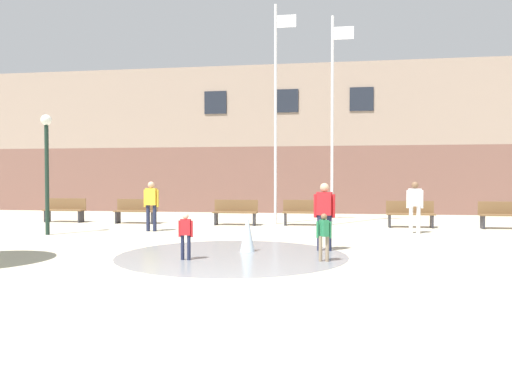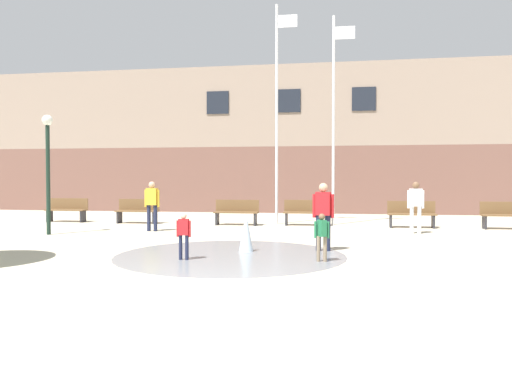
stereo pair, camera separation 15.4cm
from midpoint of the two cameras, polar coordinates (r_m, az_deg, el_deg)
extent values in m
plane|color=#BCB299|center=(7.60, -8.55, -11.43)|extent=(100.00, 100.00, 0.00)
cube|color=brown|center=(26.98, 4.58, 1.43)|extent=(36.00, 6.00, 3.22)
cube|color=gray|center=(27.20, 4.59, 8.99)|extent=(36.00, 6.00, 3.93)
cube|color=#1E232D|center=(24.82, -4.22, 10.15)|extent=(1.10, 0.06, 1.10)
cube|color=#1E232D|center=(24.25, 3.98, 10.36)|extent=(1.10, 0.06, 1.10)
cube|color=#1E232D|center=(24.17, 12.41, 10.35)|extent=(1.10, 0.06, 1.10)
cylinder|color=gray|center=(11.09, -2.52, -7.23)|extent=(5.07, 5.07, 0.01)
cone|color=silver|center=(11.58, -0.76, -4.65)|extent=(0.34, 0.34, 0.89)
cube|color=#28282D|center=(20.97, -22.33, -2.56)|extent=(0.06, 0.40, 0.44)
cube|color=#28282D|center=(20.27, -18.96, -2.66)|extent=(0.06, 0.40, 0.44)
cube|color=brown|center=(20.59, -20.68, -1.93)|extent=(1.60, 0.44, 0.05)
cube|color=brown|center=(20.75, -20.41, -1.25)|extent=(1.60, 0.04, 0.42)
cube|color=#28282D|center=(19.45, -15.12, -2.81)|extent=(0.06, 0.40, 0.44)
cube|color=#28282D|center=(18.91, -11.26, -2.91)|extent=(0.06, 0.40, 0.44)
cube|color=brown|center=(19.15, -13.22, -2.13)|extent=(1.60, 0.44, 0.05)
cube|color=brown|center=(19.32, -13.00, -1.40)|extent=(1.60, 0.04, 0.42)
cube|color=#28282D|center=(18.14, -4.21, -3.08)|extent=(0.06, 0.40, 0.44)
cube|color=#28282D|center=(17.86, 0.17, -3.15)|extent=(0.06, 0.40, 0.44)
cube|color=brown|center=(17.97, -2.04, -2.33)|extent=(1.60, 0.44, 0.05)
cube|color=brown|center=(18.15, -1.91, -1.55)|extent=(1.60, 0.04, 0.42)
cube|color=#28282D|center=(17.99, 3.75, -3.11)|extent=(0.06, 0.40, 0.44)
cube|color=#28282D|center=(17.91, 8.22, -3.15)|extent=(0.06, 0.40, 0.44)
cube|color=brown|center=(17.92, 5.98, -2.35)|extent=(1.60, 0.44, 0.05)
cube|color=brown|center=(18.10, 6.02, -1.57)|extent=(1.60, 0.04, 0.42)
cube|color=#28282D|center=(17.77, 15.38, -3.23)|extent=(0.06, 0.40, 0.44)
cube|color=#28282D|center=(17.97, 19.83, -3.21)|extent=(0.06, 0.40, 0.44)
cube|color=brown|center=(17.84, 17.62, -2.44)|extent=(1.60, 0.44, 0.05)
cube|color=brown|center=(18.02, 17.54, -1.65)|extent=(1.60, 0.04, 0.42)
cube|color=#28282D|center=(18.33, 24.87, -3.18)|extent=(0.06, 0.40, 0.44)
cube|color=brown|center=(18.51, 26.97, -2.40)|extent=(1.60, 0.44, 0.05)
cube|color=brown|center=(18.69, 26.79, -1.64)|extent=(1.60, 0.04, 0.42)
cylinder|color=#89755B|center=(10.33, 7.57, -6.47)|extent=(0.07, 0.07, 0.52)
cylinder|color=#89755B|center=(10.33, 8.33, -6.47)|extent=(0.07, 0.07, 0.52)
cube|color=#237547|center=(10.28, 7.96, -4.11)|extent=(0.21, 0.24, 0.33)
sphere|color=brown|center=(10.26, 7.96, -2.82)|extent=(0.13, 0.13, 0.13)
cylinder|color=#237547|center=(10.29, 7.23, -4.29)|extent=(0.05, 0.05, 0.34)
cylinder|color=#237547|center=(10.28, 8.68, -4.30)|extent=(0.05, 0.05, 0.34)
cylinder|color=silver|center=(16.02, 17.65, -3.06)|extent=(0.12, 0.12, 0.84)
cylinder|color=silver|center=(16.05, 18.42, -3.06)|extent=(0.12, 0.12, 0.84)
cube|color=white|center=(16.00, 18.06, -0.60)|extent=(0.39, 0.31, 0.54)
sphere|color=brown|center=(15.99, 18.07, 0.75)|extent=(0.21, 0.21, 0.21)
cylinder|color=white|center=(15.97, 17.31, -0.79)|extent=(0.08, 0.08, 0.55)
cylinder|color=white|center=(16.03, 18.80, -0.80)|extent=(0.08, 0.08, 0.55)
cylinder|color=#1E233D|center=(11.82, 7.52, -4.66)|extent=(0.12, 0.12, 0.84)
cylinder|color=#1E233D|center=(11.81, 8.59, -4.67)|extent=(0.12, 0.12, 0.84)
cube|color=red|center=(11.76, 8.07, -1.32)|extent=(0.37, 0.27, 0.54)
sphere|color=tan|center=(11.74, 8.08, 0.51)|extent=(0.21, 0.21, 0.21)
cylinder|color=red|center=(11.77, 7.04, -1.58)|extent=(0.08, 0.08, 0.55)
cylinder|color=red|center=(11.76, 9.09, -1.59)|extent=(0.08, 0.08, 0.55)
cylinder|color=#1E233D|center=(10.57, -8.20, -6.29)|extent=(0.07, 0.07, 0.52)
cylinder|color=#1E233D|center=(10.53, -7.49, -6.31)|extent=(0.07, 0.07, 0.52)
cube|color=red|center=(10.50, -7.85, -3.99)|extent=(0.22, 0.14, 0.33)
sphere|color=beige|center=(10.48, -7.86, -2.72)|extent=(0.13, 0.13, 0.13)
cylinder|color=red|center=(10.54, -8.53, -4.15)|extent=(0.05, 0.05, 0.34)
cylinder|color=red|center=(10.46, -7.17, -4.19)|extent=(0.05, 0.05, 0.34)
cylinder|color=#1E233D|center=(16.33, -11.88, -2.93)|extent=(0.12, 0.12, 0.84)
cylinder|color=#1E233D|center=(16.25, -11.16, -2.95)|extent=(0.12, 0.12, 0.84)
cube|color=gold|center=(16.25, -11.54, -0.51)|extent=(0.34, 0.20, 0.54)
sphere|color=tan|center=(16.24, -11.55, 0.81)|extent=(0.21, 0.21, 0.21)
cylinder|color=gold|center=(16.33, -12.22, -0.70)|extent=(0.08, 0.08, 0.55)
cylinder|color=gold|center=(16.18, -10.84, -0.71)|extent=(0.08, 0.08, 0.55)
cylinder|color=silver|center=(18.58, 2.62, 8.81)|extent=(0.10, 0.10, 8.05)
cube|color=silver|center=(19.26, 3.88, 18.92)|extent=(0.70, 0.02, 0.45)
cylinder|color=silver|center=(18.42, 9.08, 8.04)|extent=(0.10, 0.10, 7.54)
cube|color=silver|center=(19.03, 10.39, 17.48)|extent=(0.70, 0.02, 0.45)
cylinder|color=#192D23|center=(16.18, -22.42, 1.25)|extent=(0.12, 0.12, 3.27)
sphere|color=white|center=(16.27, -22.49, 7.59)|extent=(0.32, 0.32, 0.32)
camera|label=1|loc=(0.08, -89.69, 0.01)|focal=35.00mm
camera|label=2|loc=(0.08, 90.31, -0.01)|focal=35.00mm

